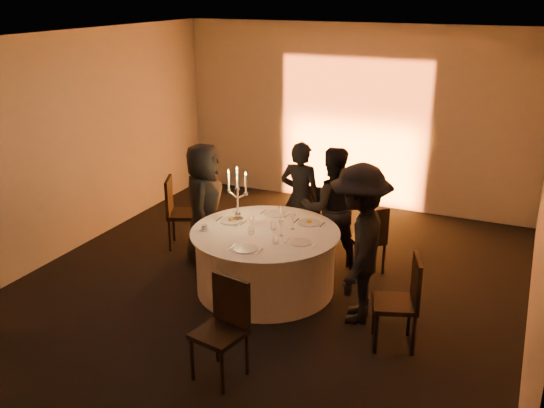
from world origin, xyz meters
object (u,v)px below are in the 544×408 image
at_px(chair_back_left, 311,209).
at_px(guest_right, 359,244).
at_px(chair_back_right, 369,236).
at_px(guest_back_left, 300,198).
at_px(coffee_cup, 205,228).
at_px(chair_left, 178,208).
at_px(guest_left, 204,204).
at_px(candelabra, 238,202).
at_px(banquet_table, 265,260).
at_px(chair_right, 403,297).
at_px(chair_front, 224,323).
at_px(guest_back_right, 331,208).

relative_size(chair_back_left, guest_right, 0.48).
relative_size(chair_back_right, guest_back_left, 0.57).
bearing_deg(chair_back_right, coffee_cup, -8.72).
distance_m(chair_left, chair_back_right, 2.73).
bearing_deg(guest_left, candelabra, -131.23).
xyz_separation_m(chair_back_left, candelabra, (-0.43, -1.47, 0.53)).
distance_m(chair_back_left, chair_back_right, 1.29).
height_order(banquet_table, guest_left, guest_left).
distance_m(chair_right, candelabra, 2.44).
relative_size(chair_back_left, chair_front, 0.89).
bearing_deg(candelabra, banquet_table, -22.79).
bearing_deg(chair_back_left, chair_right, 131.04).
bearing_deg(candelabra, guest_right, -13.74).
bearing_deg(chair_back_left, guest_right, 125.07).
bearing_deg(guest_back_right, banquet_table, 35.65).
bearing_deg(chair_left, chair_right, -134.21).
distance_m(chair_left, guest_right, 3.05).
height_order(banquet_table, guest_right, guest_right).
bearing_deg(chair_left, chair_front, -164.25).
bearing_deg(chair_left, coffee_cup, -158.28).
distance_m(banquet_table, chair_front, 1.78).
xyz_separation_m(banquet_table, candelabra, (-0.47, 0.20, 0.63)).
bearing_deg(guest_left, guest_right, -126.68).
xyz_separation_m(guest_left, coffee_cup, (0.40, -0.68, -0.02)).
bearing_deg(chair_right, candelabra, -126.92).
relative_size(chair_front, guest_left, 0.60).
bearing_deg(banquet_table, guest_left, 158.78).
bearing_deg(guest_right, chair_back_left, -156.27).
relative_size(chair_front, candelabra, 1.40).
relative_size(banquet_table, candelabra, 2.56).
bearing_deg(chair_front, guest_back_left, 108.80).
height_order(chair_left, candelabra, candelabra).
xyz_separation_m(chair_left, chair_back_right, (2.71, 0.26, -0.06)).
height_order(chair_back_left, guest_right, guest_right).
xyz_separation_m(chair_front, guest_back_right, (0.13, 2.71, 0.26)).
xyz_separation_m(banquet_table, chair_back_right, (1.03, 0.96, 0.13)).
xyz_separation_m(chair_back_left, chair_right, (1.85, -2.22, 0.07)).
bearing_deg(guest_back_left, coffee_cup, 67.08).
relative_size(guest_right, coffee_cup, 16.36).
distance_m(chair_left, coffee_cup, 1.40).
bearing_deg(guest_right, chair_left, -117.47).
relative_size(chair_left, chair_front, 1.04).
bearing_deg(chair_back_right, chair_back_left, -77.61).
relative_size(guest_left, guest_back_right, 1.01).
xyz_separation_m(guest_back_left, guest_back_right, (0.53, -0.23, 0.02)).
height_order(chair_front, guest_left, guest_left).
relative_size(banquet_table, chair_front, 1.83).
height_order(guest_back_left, candelabra, guest_back_left).
xyz_separation_m(chair_back_left, guest_back_left, (0.02, -0.46, 0.31)).
relative_size(chair_back_left, guest_back_left, 0.55).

